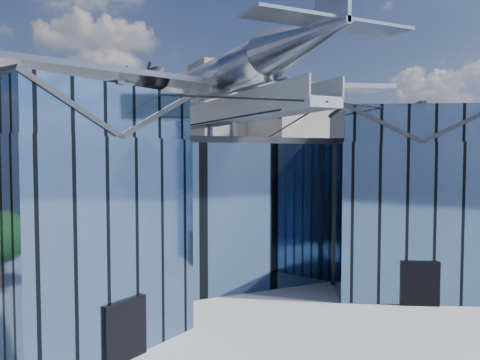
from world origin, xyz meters
name	(u,v)px	position (x,y,z in m)	size (l,w,h in m)	color
ground_plane	(255,303)	(0.00, 0.00, 0.00)	(120.00, 120.00, 0.00)	gray
museum	(217,201)	(0.00, 5.82, 5.54)	(32.88, 24.50, 17.60)	#45628E
bg_towers	(116,147)	(1.45, 50.49, 10.01)	(77.00, 24.50, 26.00)	gray
tree_side_e	(391,210)	(19.47, 9.56, 3.60)	(4.37, 4.37, 5.31)	#342314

